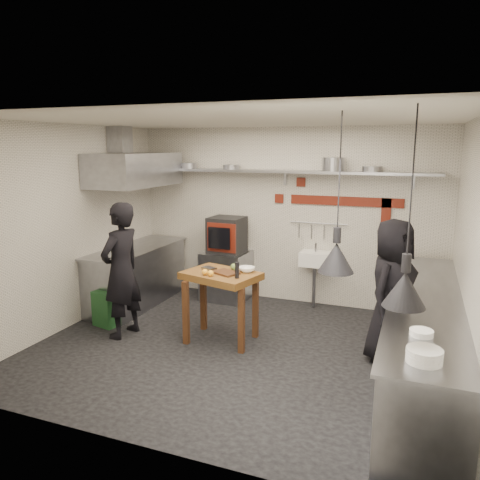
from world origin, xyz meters
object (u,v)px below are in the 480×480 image
(green_bin, at_px, (109,308))
(combi_oven, at_px, (227,235))
(prep_table, at_px, (221,307))
(chef_right, at_px, (391,291))
(chef_left, at_px, (121,270))
(oven_stand, at_px, (226,275))

(green_bin, bearing_deg, combi_oven, 55.36)
(prep_table, bearing_deg, chef_right, 20.15)
(combi_oven, relative_size, chef_right, 0.34)
(combi_oven, relative_size, chef_left, 0.32)
(oven_stand, relative_size, chef_right, 0.47)
(chef_left, bearing_deg, green_bin, -113.59)
(chef_left, distance_m, chef_right, 3.40)
(oven_stand, bearing_deg, chef_left, -107.22)
(green_bin, distance_m, chef_right, 3.84)
(oven_stand, xyz_separation_m, green_bin, (-1.11, -1.67, -0.15))
(combi_oven, xyz_separation_m, green_bin, (-1.13, -1.64, -0.84))
(oven_stand, xyz_separation_m, prep_table, (0.60, -1.60, 0.06))
(chef_left, relative_size, chef_right, 1.06)
(oven_stand, bearing_deg, prep_table, -66.81)
(chef_right, bearing_deg, green_bin, 114.12)
(combi_oven, distance_m, chef_right, 2.99)
(prep_table, distance_m, chef_left, 1.40)
(combi_oven, xyz_separation_m, chef_left, (-0.71, -1.89, -0.19))
(green_bin, distance_m, prep_table, 1.73)
(prep_table, height_order, chef_right, chef_right)
(combi_oven, xyz_separation_m, chef_right, (2.65, -1.37, -0.24))
(green_bin, height_order, chef_right, chef_right)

